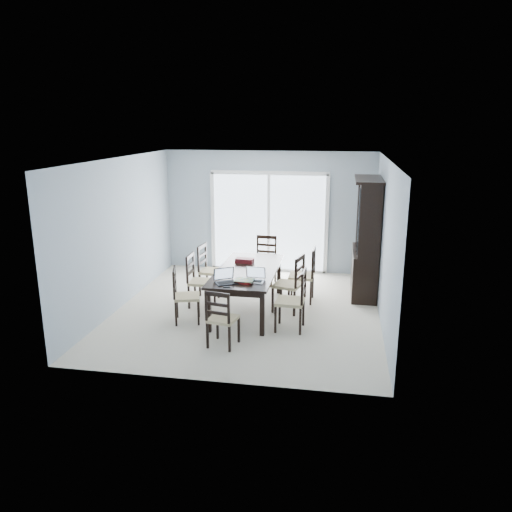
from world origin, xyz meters
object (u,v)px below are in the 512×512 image
Objects in this scene: chair_right_near at (296,294)px; chair_end_near at (220,313)px; chair_right_mid at (293,278)px; dining_table at (247,273)px; laptop_dark at (226,280)px; laptop_silver at (254,279)px; chair_left_mid at (196,275)px; cell_phone at (227,287)px; chair_left_far at (208,264)px; chair_right_far at (307,269)px; game_box at (245,260)px; chair_left_near at (181,289)px; chair_end_far at (265,255)px; china_hutch at (367,239)px; hot_tub at (239,234)px.

chair_end_near is at bearing 132.22° from chair_right_near.
chair_right_mid is at bearing 11.63° from chair_right_near.
laptop_dark is at bearing -102.10° from dining_table.
laptop_dark reaches higher than laptop_silver.
chair_left_mid reaches higher than cell_phone.
chair_end_near is at bearing 25.77° from chair_left_far.
laptop_dark is (-1.15, -1.47, 0.19)m from chair_right_far.
chair_end_near is at bearing 27.57° from chair_left_mid.
chair_end_near is at bearing -98.40° from cell_phone.
cell_phone is 1.39m from game_box.
chair_right_near is at bearing 67.40° from chair_left_mid.
chair_left_near is 9.96× the size of cell_phone.
laptop_silver is (0.23, -0.67, 0.13)m from dining_table.
chair_end_near is (-0.88, -1.61, -0.07)m from chair_right_mid.
chair_left_far reaches higher than chair_left_mid.
chair_left_near is 1.38m from game_box.
dining_table is at bearing 56.66° from chair_left_far.
chair_end_far is 1.25m from game_box.
chair_right_far reaches higher than chair_left_mid.
chair_end_near is at bearing 155.32° from chair_right_far.
chair_left_near is 1.43m from chair_left_far.
chair_left_near is 0.84m from laptop_dark.
game_box is at bearing 78.79° from cell_phone.
chair_left_near is 0.93× the size of chair_right_near.
chair_right_mid is at bearing -136.93° from china_hutch.
chair_left_far is at bearing 54.10° from chair_right_near.
chair_left_far is 0.89m from game_box.
dining_table is at bearing 92.27° from chair_end_far.
cell_phone is (-0.02, 0.53, 0.22)m from chair_end_near.
chair_end_far is (-0.91, 0.96, -0.02)m from chair_right_far.
dining_table is 6.97× the size of game_box.
chair_left_mid is at bearing 174.50° from dining_table.
laptop_silver is 0.49m from cell_phone.
hot_tub is at bearing 108.22° from laptop_silver.
chair_right_near is 1.51m from game_box.
cell_phone is (-2.15, -2.25, -0.32)m from china_hutch.
chair_right_near reaches higher than chair_end_far.
chair_right_mid reaches higher than laptop_dark.
chair_right_near reaches higher than hot_tub.
chair_right_far is 10.93× the size of cell_phone.
chair_left_near is at bearing 128.03° from chair_right_mid.
china_hutch is 3.13m from cell_phone.
chair_right_mid is 3.67× the size of game_box.
chair_right_mid is 1.00× the size of chair_right_far.
game_box is at bearing 112.26° from laptop_silver.
chair_right_near is 0.79m from chair_right_mid.
game_box is (-0.02, 1.92, 0.25)m from chair_end_near.
chair_left_far is at bearing 88.54° from chair_right_far.
hot_tub reaches higher than laptop_dark.
china_hutch is 2.16× the size of chair_end_near.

